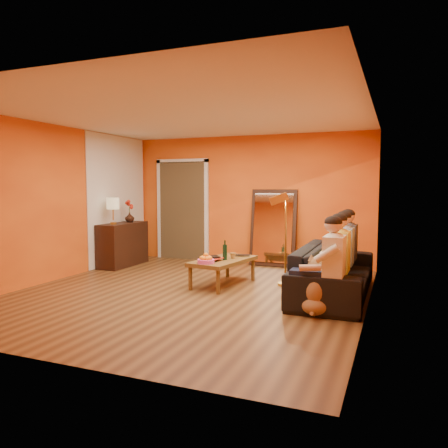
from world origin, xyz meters
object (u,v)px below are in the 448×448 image
at_px(dog, 317,285).
at_px(person_mid_right, 344,253).
at_px(person_far_left, 334,266).
at_px(tumbler, 233,256).
at_px(wine_bottle, 225,250).
at_px(laptop, 241,256).
at_px(vase, 130,217).
at_px(table_lamp, 113,211).
at_px(sofa, 334,271).
at_px(mirror_frame, 273,228).
at_px(coffee_table, 223,272).
at_px(person_mid_left, 340,259).
at_px(person_far_right, 348,248).
at_px(floor_lamp, 286,241).
at_px(sideboard, 123,244).

distance_m(dog, person_mid_right, 1.15).
height_order(person_far_left, tumbler, person_far_left).
xyz_separation_m(wine_bottle, laptop, (0.13, 0.40, -0.14)).
xyz_separation_m(dog, person_far_left, (0.20, 0.00, 0.25)).
height_order(tumbler, vase, vase).
height_order(table_lamp, vase, table_lamp).
bearing_deg(sofa, mirror_frame, 36.41).
bearing_deg(coffee_table, tumbler, 54.68).
xyz_separation_m(person_mid_left, vase, (-4.37, 1.59, 0.34)).
height_order(person_far_left, person_far_right, same).
relative_size(mirror_frame, dog, 2.10).
xyz_separation_m(coffee_table, laptop, (0.18, 0.35, 0.22)).
bearing_deg(dog, person_far_right, 86.34).
relative_size(floor_lamp, dog, 1.99).
bearing_deg(dog, person_mid_left, 73.40).
xyz_separation_m(person_far_left, person_far_right, (0.00, 1.65, 0.00)).
bearing_deg(sideboard, wine_bottle, -19.78).
distance_m(mirror_frame, floor_lamp, 1.73).
distance_m(floor_lamp, person_mid_right, 0.98).
relative_size(floor_lamp, person_mid_left, 1.18).
distance_m(mirror_frame, person_mid_right, 2.45).
bearing_deg(table_lamp, coffee_table, -12.78).
relative_size(person_mid_right, tumbler, 12.40).
relative_size(sofa, person_far_right, 1.99).
height_order(dog, tumbler, dog).
bearing_deg(table_lamp, vase, 90.00).
xyz_separation_m(mirror_frame, person_far_left, (1.58, -2.97, -0.15)).
distance_m(mirror_frame, dog, 3.30).
relative_size(floor_lamp, vase, 7.44).
distance_m(sideboard, floor_lamp, 3.49).
distance_m(mirror_frame, sideboard, 3.01).
height_order(floor_lamp, wine_bottle, floor_lamp).
distance_m(person_mid_right, laptop, 1.72).
bearing_deg(vase, mirror_frame, 16.57).
xyz_separation_m(table_lamp, tumbler, (2.62, -0.45, -0.64)).
relative_size(table_lamp, tumbler, 5.18).
relative_size(person_mid_right, laptop, 4.09).
xyz_separation_m(coffee_table, tumbler, (0.12, 0.12, 0.26)).
distance_m(sofa, tumbler, 1.63).
distance_m(sideboard, person_mid_right, 4.44).
bearing_deg(wine_bottle, table_lamp, 166.39).
distance_m(sofa, wine_bottle, 1.70).
height_order(coffee_table, person_far_right, person_far_right).
height_order(mirror_frame, person_mid_left, mirror_frame).
distance_m(person_mid_left, person_mid_right, 0.55).
distance_m(sofa, vase, 4.43).
bearing_deg(sofa, tumbler, 85.10).
bearing_deg(mirror_frame, table_lamp, -153.68).
distance_m(table_lamp, dog, 4.52).
xyz_separation_m(sideboard, laptop, (2.68, -0.52, 0.01)).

